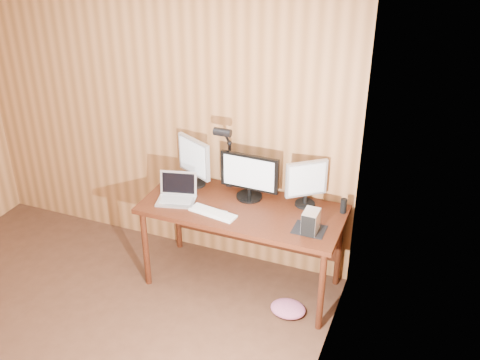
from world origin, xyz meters
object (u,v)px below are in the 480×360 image
Objects in this scene: monitor_left at (194,160)px; desk_lamp at (226,148)px; keyboard at (213,213)px; speaker at (344,206)px; monitor_right at (306,182)px; laptop at (177,193)px; monitor_center at (249,176)px; desk at (246,216)px; phone at (222,214)px; mouse at (309,227)px; hard_drive at (311,222)px.

monitor_left is 0.69× the size of desk_lamp.
keyboard is at bearing -21.99° from monitor_left.
speaker reaches higher than keyboard.
desk_lamp reaches higher than monitor_left.
monitor_left is at bearing 143.22° from monitor_right.
speaker is (1.29, 0.29, 0.01)m from laptop.
keyboard is 0.54m from desk_lamp.
desk_lamp reaches higher than laptop.
monitor_center is 1.23× the size of keyboard.
keyboard is at bearing -29.92° from laptop.
desk is 4.18× the size of monitor_right.
laptop is 0.53m from desk_lamp.
phone reaches higher than desk.
monitor_center is at bearing -21.43° from desk_lamp.
monitor_right is 0.76m from keyboard.
phone is (-0.55, -0.38, -0.20)m from monitor_right.
keyboard reaches higher than desk.
monitor_right is (0.45, 0.15, 0.33)m from desk.
mouse is at bearing -18.17° from desk.
hard_drive is at bearing -72.41° from mouse.
laptop is 3.09× the size of mouse.
monitor_right is 2.21× the size of hard_drive.
speaker is (0.93, 0.39, 0.05)m from keyboard.
hard_drive is at bearing -30.91° from desk_lamp.
laptop reaches higher than phone.
keyboard is at bearing -178.22° from phone.
desk is at bearing 160.76° from hard_drive.
laptop is at bearing 158.71° from monitor_right.
monitor_center is 1.40× the size of laptop.
phone is at bearing -155.92° from speaker.
monitor_center is at bearing 70.89° from phone.
desk is 0.33m from keyboard.
desk_lamp is (-0.23, 0.06, 0.18)m from monitor_center.
speaker is (0.31, -0.00, -0.14)m from monitor_right.
phone is at bearing -113.11° from desk.
laptop is 0.38m from keyboard.
laptop is at bearing -155.14° from monitor_center.
phone is at bearing -177.15° from hard_drive.
laptop is 1.11m from mouse.
monitor_left is 0.32m from desk_lamp.
hard_drive is 0.39m from speaker.
mouse is at bearing 13.71° from keyboard.
laptop is (-0.03, -0.27, -0.17)m from monitor_left.
laptop is at bearing -68.82° from monitor_left.
desk is 0.62m from mouse.
laptop is (-0.53, -0.23, -0.14)m from monitor_center.
desk_lamp reaches higher than desk.
monitor_right is (0.96, 0.01, -0.02)m from monitor_left.
hard_drive is 1.45× the size of speaker.
speaker is at bearing -1.40° from laptop.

